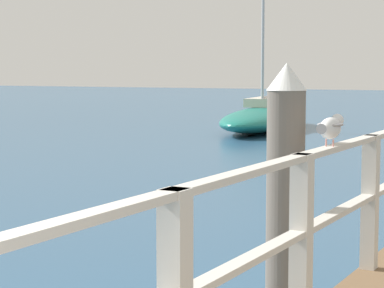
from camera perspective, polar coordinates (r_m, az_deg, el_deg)
The scene contains 3 objects.
dock_piling_near at distance 5.53m, azimuth 7.15°, elevation -4.77°, with size 0.29×0.29×2.12m.
seagull_foreground at distance 5.20m, azimuth 10.58°, elevation 1.30°, with size 0.18×0.48×0.21m.
boat_1 at distance 26.16m, azimuth 5.63°, elevation 2.09°, with size 3.73×8.32×9.76m.
Camera 1 is at (0.41, -0.41, 2.06)m, focal length 69.62 mm.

